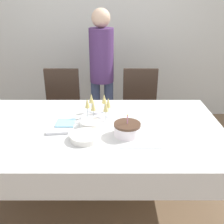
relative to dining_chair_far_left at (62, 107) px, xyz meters
name	(u,v)px	position (x,y,z in m)	size (l,w,h in m)	color
ground_plane	(98,197)	(0.46, -0.93, -0.51)	(12.00, 12.00, 0.00)	brown
wall_back	(102,24)	(0.46, 0.95, 0.84)	(8.00, 0.05, 2.70)	silver
dining_table	(96,138)	(0.46, -0.93, 0.11)	(2.07, 1.21, 0.72)	white
dining_chair_far_left	(62,107)	(0.00, 0.00, 0.00)	(0.43, 0.43, 0.94)	#38281E
dining_chair_far_right	(140,107)	(0.92, 0.00, 0.00)	(0.42, 0.42, 0.94)	#38281E
birthday_cake	(127,129)	(0.70, -1.05, 0.26)	(0.20, 0.20, 0.17)	white
champagne_tray	(99,108)	(0.47, -0.73, 0.29)	(0.33, 0.33, 0.18)	silver
plate_stack_main	(85,137)	(0.39, -1.12, 0.23)	(0.23, 0.23, 0.04)	silver
plate_stack_dessert	(90,124)	(0.41, -0.91, 0.24)	(0.17, 0.17, 0.05)	silver
cake_knife	(140,148)	(0.79, -1.25, 0.21)	(0.30, 0.02, 0.00)	silver
fork_pile	(57,132)	(0.16, -1.03, 0.22)	(0.18, 0.08, 0.02)	silver
napkin_pile	(65,123)	(0.20, -0.86, 0.22)	(0.15, 0.15, 0.01)	#8CC6E0
person_standing	(102,66)	(0.47, 0.18, 0.44)	(0.28, 0.28, 1.59)	#3F4C72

